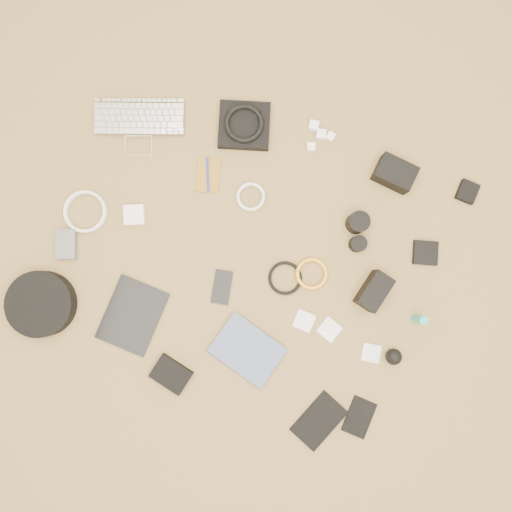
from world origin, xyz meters
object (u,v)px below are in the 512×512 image
(tablet, at_px, (133,315))
(paperback, at_px, (233,370))
(phone, at_px, (222,287))
(headphone_case, at_px, (41,304))
(laptop, at_px, (139,130))
(dslr_camera, at_px, (395,174))

(tablet, relative_size, paperback, 1.06)
(phone, bearing_deg, paperback, -73.08)
(headphone_case, xyz_separation_m, paperback, (0.70, -0.01, -0.02))
(phone, distance_m, paperback, 0.29)
(headphone_case, bearing_deg, laptop, 80.23)
(dslr_camera, xyz_separation_m, paperback, (-0.32, -0.83, -0.03))
(headphone_case, distance_m, paperback, 0.70)
(tablet, bearing_deg, headphone_case, -165.07)
(dslr_camera, height_order, paperback, dslr_camera)
(laptop, relative_size, tablet, 1.34)
(dslr_camera, distance_m, tablet, 1.04)
(laptop, xyz_separation_m, phone, (0.46, -0.44, -0.01))
(paperback, bearing_deg, tablet, 97.15)
(headphone_case, bearing_deg, phone, 23.44)
(headphone_case, relative_size, paperback, 1.01)
(headphone_case, height_order, paperback, headphone_case)
(phone, height_order, headphone_case, headphone_case)
(dslr_camera, relative_size, paperback, 0.58)
(paperback, bearing_deg, phone, 43.26)
(tablet, distance_m, paperback, 0.40)
(dslr_camera, relative_size, phone, 1.11)
(phone, xyz_separation_m, paperback, (0.13, -0.26, 0.01))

